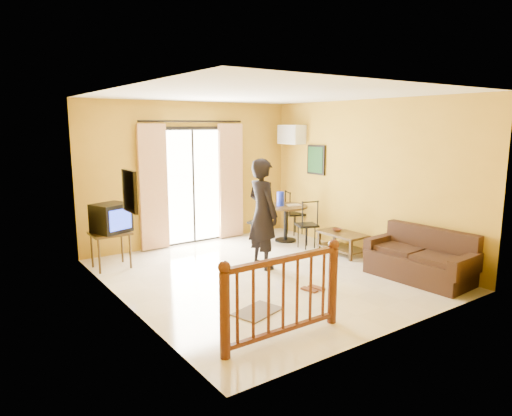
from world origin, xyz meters
TOP-DOWN VIEW (x-y plane):
  - ground at (0.00, 0.00)m, footprint 5.00×5.00m
  - room_shell at (0.00, 0.00)m, footprint 5.00×5.00m
  - balcony_door at (0.00, 2.43)m, footprint 2.25×0.14m
  - tv_table at (-1.90, 1.75)m, footprint 0.61×0.51m
  - television at (-1.87, 1.75)m, footprint 0.66×0.63m
  - picture_left at (-2.22, -0.20)m, footprint 0.05×0.42m
  - dining_table at (1.60, 1.50)m, footprint 0.89×0.89m
  - water_jug at (1.48, 1.52)m, footprint 0.15×0.15m
  - serving_tray at (1.72, 1.40)m, footprint 0.32×0.26m
  - dining_chairs at (1.58, 1.43)m, footprint 1.64×1.51m
  - air_conditioner at (2.09, 1.95)m, footprint 0.31×0.60m
  - botanical_print at (2.22, 1.30)m, footprint 0.05×0.50m
  - coffee_table at (1.85, 0.14)m, footprint 0.50×0.91m
  - bowl at (1.85, 0.28)m, footprint 0.22×0.22m
  - sofa at (1.85, -1.54)m, footprint 0.86×1.68m
  - standing_person at (0.19, 0.34)m, footprint 0.44×0.67m
  - stair_balustrade at (-1.15, -1.90)m, footprint 1.63×0.13m
  - doormat at (-0.96, -1.14)m, footprint 0.69×0.55m
  - sandals at (0.16, -0.95)m, footprint 0.29×0.27m

SIDE VIEW (x-z plane):
  - ground at x=0.00m, z-range 0.00..0.00m
  - dining_chairs at x=1.58m, z-range -0.47..0.47m
  - doormat at x=-0.96m, z-range 0.00..0.02m
  - sandals at x=0.16m, z-range 0.00..0.03m
  - coffee_table at x=1.85m, z-range 0.07..0.47m
  - sofa at x=1.85m, z-range -0.10..0.68m
  - bowl at x=1.85m, z-range 0.40..0.46m
  - tv_table at x=-1.90m, z-range 0.23..0.84m
  - stair_balustrade at x=-1.15m, z-range 0.05..1.08m
  - dining_table at x=1.60m, z-range 0.22..0.96m
  - serving_tray at x=1.72m, z-range 0.74..0.76m
  - television at x=-1.87m, z-range 0.61..1.08m
  - water_jug at x=1.48m, z-range 0.74..1.03m
  - standing_person at x=0.19m, z-range 0.00..1.82m
  - balcony_door at x=0.00m, z-range -0.04..2.42m
  - picture_left at x=-2.22m, z-range 1.29..1.81m
  - botanical_print at x=2.22m, z-range 1.35..1.95m
  - room_shell at x=0.00m, z-range -0.80..4.20m
  - air_conditioner at x=2.09m, z-range 1.95..2.35m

